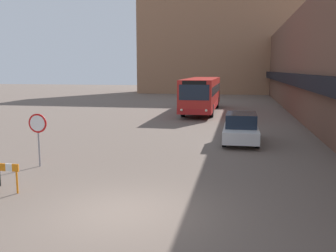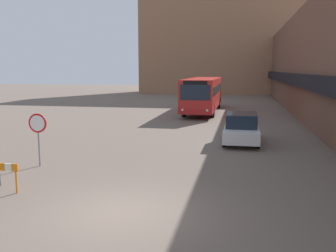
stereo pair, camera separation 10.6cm
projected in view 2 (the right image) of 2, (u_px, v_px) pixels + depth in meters
The scene contains 7 objects.
ground_plane at pixel (120, 212), 10.14m from camera, with size 160.00×160.00×0.00m, color #66564C.
building_row_right at pixel (326, 64), 30.88m from camera, with size 5.50×60.00×8.62m.
building_backdrop_far at pixel (223, 43), 60.17m from camera, with size 26.00×8.00×16.17m.
city_bus at pixel (203, 94), 33.71m from camera, with size 2.62×12.24×3.03m.
parked_car_front at pixel (241, 128), 19.69m from camera, with size 1.82×4.32×1.54m.
stop_sign at pixel (38, 128), 14.72m from camera, with size 0.76×0.08×2.12m.
construction_barricade at pixel (2, 172), 11.68m from camera, with size 1.10×0.06×0.94m.
Camera 2 is at (3.14, -9.24, 3.83)m, focal length 40.00 mm.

